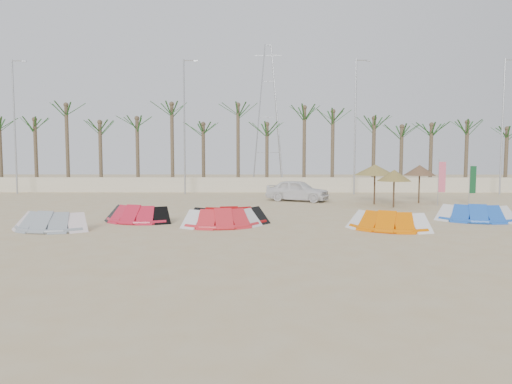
{
  "coord_description": "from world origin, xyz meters",
  "views": [
    {
      "loc": [
        0.2,
        -17.63,
        3.19
      ],
      "look_at": [
        0.0,
        6.0,
        1.3
      ],
      "focal_mm": 32.0,
      "sensor_mm": 36.0,
      "label": 1
    }
  ],
  "objects_px": {
    "kite_red_left": "(138,213)",
    "parasol_right": "(420,170)",
    "kite_grey": "(52,220)",
    "kite_blue": "(473,212)",
    "kite_red_right": "(223,217)",
    "kite_orange": "(386,220)",
    "parasol_left": "(375,170)",
    "parasol_mid": "(394,175)",
    "car": "(298,190)",
    "kite_red_mid": "(229,215)"
  },
  "relations": [
    {
      "from": "parasol_right",
      "to": "kite_red_right",
      "type": "bearing_deg",
      "value": -140.84
    },
    {
      "from": "kite_red_right",
      "to": "kite_blue",
      "type": "bearing_deg",
      "value": 8.42
    },
    {
      "from": "parasol_mid",
      "to": "parasol_right",
      "type": "distance_m",
      "value": 3.57
    },
    {
      "from": "kite_red_right",
      "to": "kite_red_mid",
      "type": "bearing_deg",
      "value": 73.57
    },
    {
      "from": "kite_blue",
      "to": "parasol_right",
      "type": "xyz_separation_m",
      "value": [
        0.21,
        8.29,
        1.79
      ]
    },
    {
      "from": "parasol_left",
      "to": "kite_orange",
      "type": "bearing_deg",
      "value": -101.3
    },
    {
      "from": "kite_red_left",
      "to": "kite_red_right",
      "type": "xyz_separation_m",
      "value": [
        4.21,
        -1.38,
        0.0
      ]
    },
    {
      "from": "kite_grey",
      "to": "kite_red_left",
      "type": "height_order",
      "value": "same"
    },
    {
      "from": "kite_orange",
      "to": "kite_red_right",
      "type": "bearing_deg",
      "value": 173.26
    },
    {
      "from": "kite_blue",
      "to": "car",
      "type": "distance_m",
      "value": 12.41
    },
    {
      "from": "kite_grey",
      "to": "parasol_right",
      "type": "distance_m",
      "value": 22.69
    },
    {
      "from": "kite_red_left",
      "to": "kite_blue",
      "type": "distance_m",
      "value": 16.39
    },
    {
      "from": "kite_orange",
      "to": "kite_red_left",
      "type": "bearing_deg",
      "value": 168.93
    },
    {
      "from": "kite_orange",
      "to": "kite_blue",
      "type": "height_order",
      "value": "same"
    },
    {
      "from": "kite_orange",
      "to": "parasol_left",
      "type": "distance_m",
      "value": 10.45
    },
    {
      "from": "kite_red_left",
      "to": "parasol_right",
      "type": "relative_size",
      "value": 1.43
    },
    {
      "from": "kite_red_left",
      "to": "kite_red_mid",
      "type": "bearing_deg",
      "value": -7.72
    },
    {
      "from": "kite_grey",
      "to": "kite_red_right",
      "type": "xyz_separation_m",
      "value": [
        7.27,
        1.1,
        0.0
      ]
    },
    {
      "from": "kite_blue",
      "to": "parasol_mid",
      "type": "distance_m",
      "value": 6.32
    },
    {
      "from": "kite_red_right",
      "to": "parasol_right",
      "type": "distance_m",
      "value": 16.08
    },
    {
      "from": "kite_blue",
      "to": "kite_orange",
      "type": "bearing_deg",
      "value": -152.1
    },
    {
      "from": "parasol_right",
      "to": "parasol_left",
      "type": "bearing_deg",
      "value": -165.08
    },
    {
      "from": "kite_grey",
      "to": "parasol_mid",
      "type": "distance_m",
      "value": 19.3
    },
    {
      "from": "kite_red_right",
      "to": "parasol_right",
      "type": "height_order",
      "value": "parasol_right"
    },
    {
      "from": "parasol_left",
      "to": "kite_grey",
      "type": "bearing_deg",
      "value": -147.85
    },
    {
      "from": "kite_red_right",
      "to": "kite_orange",
      "type": "height_order",
      "value": "same"
    },
    {
      "from": "parasol_right",
      "to": "car",
      "type": "distance_m",
      "value": 8.29
    },
    {
      "from": "parasol_right",
      "to": "car",
      "type": "xyz_separation_m",
      "value": [
        -8.05,
        1.33,
        -1.46
      ]
    },
    {
      "from": "kite_blue",
      "to": "parasol_right",
      "type": "height_order",
      "value": "parasol_right"
    },
    {
      "from": "kite_orange",
      "to": "parasol_mid",
      "type": "height_order",
      "value": "parasol_mid"
    },
    {
      "from": "kite_grey",
      "to": "car",
      "type": "distance_m",
      "value": 17.08
    },
    {
      "from": "parasol_left",
      "to": "parasol_mid",
      "type": "bearing_deg",
      "value": -66.61
    },
    {
      "from": "car",
      "to": "kite_orange",
      "type": "bearing_deg",
      "value": -142.87
    },
    {
      "from": "kite_grey",
      "to": "kite_blue",
      "type": "xyz_separation_m",
      "value": [
        19.44,
        2.91,
        0.0
      ]
    },
    {
      "from": "parasol_left",
      "to": "parasol_right",
      "type": "bearing_deg",
      "value": 14.92
    },
    {
      "from": "kite_red_right",
      "to": "kite_blue",
      "type": "height_order",
      "value": "same"
    },
    {
      "from": "kite_red_right",
      "to": "parasol_right",
      "type": "relative_size",
      "value": 1.43
    },
    {
      "from": "parasol_left",
      "to": "parasol_mid",
      "type": "relative_size",
      "value": 1.16
    },
    {
      "from": "kite_orange",
      "to": "kite_blue",
      "type": "relative_size",
      "value": 1.02
    },
    {
      "from": "kite_red_left",
      "to": "parasol_right",
      "type": "bearing_deg",
      "value": 27.68
    },
    {
      "from": "kite_blue",
      "to": "car",
      "type": "relative_size",
      "value": 0.86
    },
    {
      "from": "kite_red_right",
      "to": "kite_orange",
      "type": "bearing_deg",
      "value": -6.74
    },
    {
      "from": "kite_red_left",
      "to": "kite_red_right",
      "type": "height_order",
      "value": "same"
    },
    {
      "from": "kite_orange",
      "to": "parasol_right",
      "type": "bearing_deg",
      "value": 64.49
    },
    {
      "from": "kite_grey",
      "to": "kite_red_left",
      "type": "relative_size",
      "value": 0.95
    },
    {
      "from": "kite_red_mid",
      "to": "kite_orange",
      "type": "relative_size",
      "value": 1.0
    },
    {
      "from": "kite_red_left",
      "to": "kite_orange",
      "type": "xyz_separation_m",
      "value": [
        11.38,
        -2.23,
        0.0
      ]
    },
    {
      "from": "kite_red_mid",
      "to": "car",
      "type": "height_order",
      "value": "car"
    },
    {
      "from": "kite_grey",
      "to": "car",
      "type": "xyz_separation_m",
      "value": [
        11.61,
        12.53,
        0.33
      ]
    },
    {
      "from": "kite_red_left",
      "to": "kite_grey",
      "type": "bearing_deg",
      "value": -140.88
    }
  ]
}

